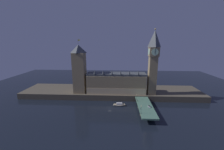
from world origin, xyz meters
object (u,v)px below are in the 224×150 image
Objects in this scene: car_southbound_lead at (149,106)px; victoria_tower at (79,69)px; street_lamp_far at (137,96)px; clock_tower at (153,61)px; pedestrian_far_rail at (138,101)px; boat_upstream at (119,105)px; street_lamp_near at (141,109)px; pedestrian_near_rail at (140,109)px.

victoria_tower is at bearing 154.48° from car_southbound_lead.
street_lamp_far is at bearing 118.86° from car_southbound_lead.
car_southbound_lead is (-9.15, -33.26, -38.72)m from clock_tower.
clock_tower is 12.39× the size of street_lamp_far.
pedestrian_far_rail is 0.31× the size of street_lamp_far.
street_lamp_far reaches higher than car_southbound_lead.
street_lamp_far is at bearing 94.60° from pedestrian_far_rail.
car_southbound_lead is 0.67× the size of street_lamp_far.
victoria_tower is 61.63m from boat_upstream.
victoria_tower reaches higher than street_lamp_far.
pedestrian_far_rail is at bearing 89.06° from street_lamp_near.
car_southbound_lead is at bearing 52.55° from street_lamp_near.
victoria_tower is 8.59× the size of street_lamp_near.
clock_tower is 84.51m from victoria_tower.
car_southbound_lead is 19.79m from street_lamp_far.
pedestrian_far_rail is 0.14× the size of boat_upstream.
street_lamp_near is at bearing -36.33° from victoria_tower.
clock_tower is 60.31m from street_lamp_near.
boat_upstream is (-27.75, 14.08, -5.43)m from car_southbound_lead.
clock_tower is at bearing 74.62° from car_southbound_lead.
boat_upstream is at bearing -24.69° from victoria_tower.
pedestrian_near_rail is at bearing -151.32° from car_southbound_lead.
car_southbound_lead is 31.59m from boat_upstream.
street_lamp_far is at bearing 91.04° from pedestrian_near_rail.
street_lamp_near reaches higher than boat_upstream.
street_lamp_near is at bearing -90.00° from street_lamp_far.
clock_tower is 1.18× the size of victoria_tower.
pedestrian_far_rail is 0.26× the size of street_lamp_near.
street_lamp_near is (-0.40, -7.38, 3.67)m from pedestrian_near_rail.
clock_tower is 47.41m from pedestrian_far_rail.
pedestrian_far_rail is at bearing -85.40° from street_lamp_far.
street_lamp_far reaches higher than boat_upstream.
pedestrian_far_rail is at bearing 90.00° from pedestrian_near_rail.
victoria_tower reaches higher than car_southbound_lead.
boat_upstream is at bearing 153.11° from car_southbound_lead.
street_lamp_near is at bearing -127.45° from car_southbound_lead.
car_southbound_lead is 15.14m from pedestrian_far_rail.
victoria_tower is 75.07m from pedestrian_far_rail.
clock_tower reaches higher than street_lamp_far.
boat_upstream is (46.92, -21.57, -33.64)m from victoria_tower.
victoria_tower is at bearing 143.67° from street_lamp_near.
street_lamp_far is (-0.40, 22.06, 2.86)m from pedestrian_near_rail.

